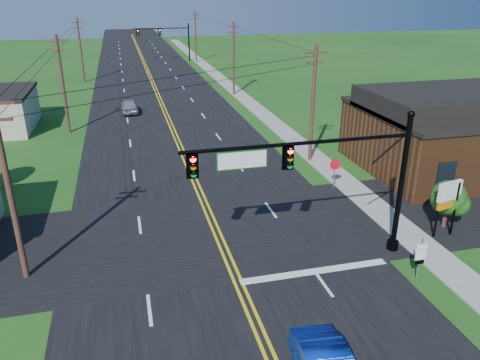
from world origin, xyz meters
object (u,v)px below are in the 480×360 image
object	(u,v)px
signal_mast_main	(319,173)
signal_mast_far	(165,37)
route_sign	(420,256)
stop_sign	(335,168)

from	to	relation	value
signal_mast_main	signal_mast_far	size ratio (longest dim) A/B	1.03
signal_mast_main	signal_mast_far	bearing A→B (deg)	89.92
signal_mast_far	route_sign	world-z (taller)	signal_mast_far
signal_mast_main	stop_sign	bearing A→B (deg)	59.38
signal_mast_main	signal_mast_far	world-z (taller)	same
signal_mast_main	signal_mast_far	xyz separation A→B (m)	(0.10, 72.00, -0.20)
signal_mast_far	route_sign	bearing A→B (deg)	-86.93
signal_mast_main	signal_mast_far	distance (m)	72.00
route_sign	stop_sign	world-z (taller)	route_sign
route_sign	signal_mast_main	bearing A→B (deg)	148.50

